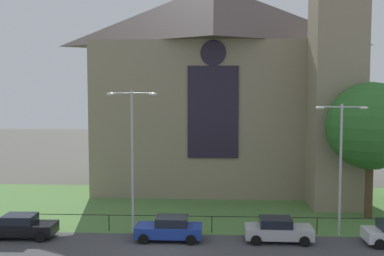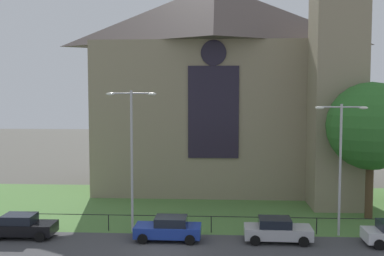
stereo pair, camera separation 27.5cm
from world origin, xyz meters
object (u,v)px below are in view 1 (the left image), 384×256
(streetlamp_far, at_px, (341,153))
(parked_car_blue, at_px, (169,229))
(tree_right_near, at_px, (371,126))
(parked_car_silver, at_px, (278,230))
(streetlamp_near, at_px, (132,144))
(church_building, at_px, (221,84))
(parked_car_black, at_px, (22,226))

(streetlamp_far, distance_m, parked_car_blue, 12.17)
(tree_right_near, height_order, parked_car_silver, tree_right_near)
(streetlamp_far, bearing_deg, streetlamp_near, 180.00)
(church_building, distance_m, streetlamp_near, 16.90)
(parked_car_black, bearing_deg, tree_right_near, 13.03)
(church_building, distance_m, parked_car_silver, 19.54)
(church_building, relative_size, parked_car_blue, 6.17)
(streetlamp_far, height_order, parked_car_silver, streetlamp_far)
(church_building, xyz_separation_m, parked_car_silver, (3.41, -16.72, -9.53))
(streetlamp_near, bearing_deg, tree_right_near, 14.46)
(parked_car_black, relative_size, parked_car_silver, 1.00)
(parked_car_blue, bearing_deg, church_building, -101.20)
(church_building, bearing_deg, tree_right_near, -44.54)
(church_building, xyz_separation_m, parked_car_blue, (-3.46, -16.80, -9.53))
(church_building, distance_m, tree_right_near, 15.71)
(church_building, height_order, tree_right_near, church_building)
(parked_car_black, bearing_deg, parked_car_blue, -1.11)
(parked_car_black, bearing_deg, parked_car_silver, -0.80)
(parked_car_black, height_order, parked_car_silver, same)
(tree_right_near, height_order, streetlamp_near, tree_right_near)
(streetlamp_near, distance_m, parked_car_silver, 10.95)
(streetlamp_near, bearing_deg, church_building, 68.08)
(church_building, xyz_separation_m, tree_right_near, (10.94, -10.76, -3.36))
(streetlamp_near, bearing_deg, parked_car_blue, -31.97)
(tree_right_near, relative_size, parked_car_silver, 2.41)
(parked_car_silver, bearing_deg, tree_right_near, 39.13)
(church_building, bearing_deg, streetlamp_far, -63.28)
(streetlamp_far, bearing_deg, parked_car_black, -175.45)
(tree_right_near, distance_m, parked_car_silver, 11.41)
(church_building, bearing_deg, parked_car_black, -127.82)
(streetlamp_near, height_order, parked_car_black, streetlamp_near)
(church_building, relative_size, streetlamp_far, 3.00)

